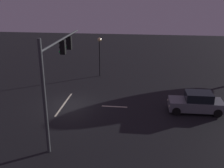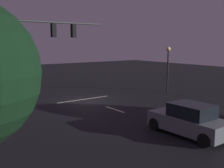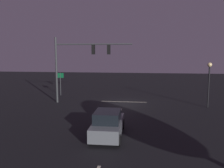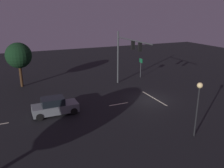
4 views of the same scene
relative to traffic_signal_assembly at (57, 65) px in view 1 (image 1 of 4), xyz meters
name	(u,v)px [view 1 (image 1 of 4)]	position (x,y,z in m)	size (l,w,h in m)	color
ground_plane	(69,104)	(-4.65, -0.71, -4.89)	(80.00, 80.00, 0.00)	black
traffic_signal_assembly	(57,65)	(0.00, 0.00, 0.00)	(8.29, 0.47, 7.05)	#383A3D
lane_dash_far	(115,107)	(-4.65, 3.29, -4.88)	(2.20, 0.16, 0.01)	beige
lane_dash_mid	(186,110)	(-4.65, 9.29, -4.88)	(2.20, 0.16, 0.01)	beige
stop_bar	(64,104)	(-4.65, -1.19, -4.88)	(5.00, 0.16, 0.01)	beige
car_approaching	(196,103)	(-4.47, 10.02, -4.09)	(1.93, 4.38, 1.70)	slate
street_lamp_left_kerb	(100,49)	(-13.14, 0.62, -1.71)	(0.44, 0.44, 4.47)	black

